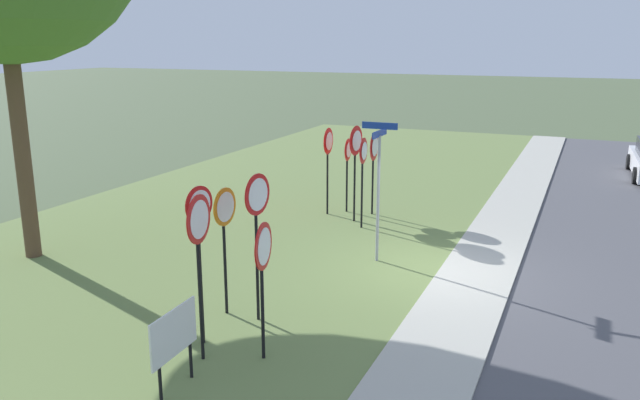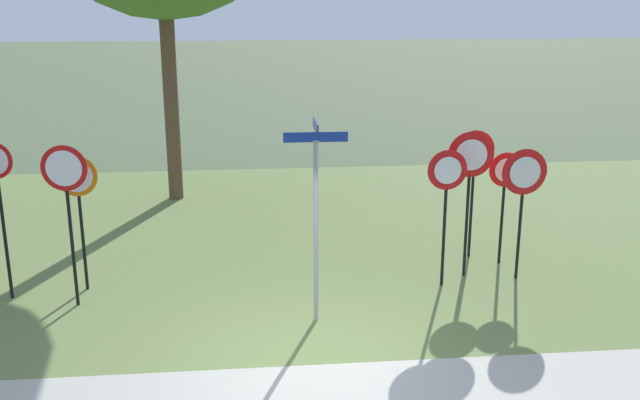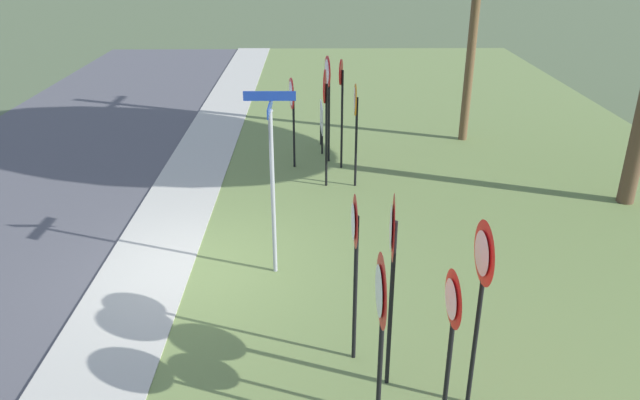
{
  "view_description": "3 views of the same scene",
  "coord_description": "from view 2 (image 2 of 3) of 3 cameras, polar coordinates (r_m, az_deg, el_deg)",
  "views": [
    {
      "loc": [
        -13.16,
        -2.8,
        4.99
      ],
      "look_at": [
        0.16,
        2.91,
        1.33
      ],
      "focal_mm": 35.83,
      "sensor_mm": 36.0,
      "label": 1
    },
    {
      "loc": [
        -0.84,
        -8.88,
        4.96
      ],
      "look_at": [
        0.4,
        3.39,
        1.47
      ],
      "focal_mm": 40.22,
      "sensor_mm": 36.0,
      "label": 2
    },
    {
      "loc": [
        9.29,
        2.13,
        5.46
      ],
      "look_at": [
        -0.57,
        2.26,
        1.08
      ],
      "focal_mm": 33.88,
      "sensor_mm": 36.0,
      "label": 3
    }
  ],
  "objects": [
    {
      "name": "ground_plane",
      "position": [
        10.21,
        -0.31,
        -13.28
      ],
      "size": [
        160.0,
        160.0,
        0.0
      ],
      "primitive_type": "plane",
      "color": "#4C5B3D"
    },
    {
      "name": "sidewalk_strip",
      "position": [
        9.5,
        0.17,
        -15.45
      ],
      "size": [
        44.0,
        1.6,
        0.06
      ],
      "primitive_type": "cube",
      "color": "#ADAA9E",
      "rests_on": "ground_plane"
    },
    {
      "name": "grass_median",
      "position": [
        15.7,
        -2.39,
        -2.56
      ],
      "size": [
        44.0,
        12.0,
        0.04
      ],
      "primitive_type": "cube",
      "color": "olive",
      "rests_on": "ground_plane"
    },
    {
      "name": "stop_sign_near_left",
      "position": [
        12.04,
        -19.53,
        0.72
      ],
      "size": [
        0.74,
        0.12,
        2.71
      ],
      "rotation": [
        0.0,
        0.0,
        -0.09
      ],
      "color": "black",
      "rests_on": "grass_median"
    },
    {
      "name": "stop_sign_far_center",
      "position": [
        12.73,
        -18.68,
        0.45
      ],
      "size": [
        0.7,
        0.1,
        2.4
      ],
      "rotation": [
        0.0,
        0.0,
        -0.03
      ],
      "color": "black",
      "rests_on": "grass_median"
    },
    {
      "name": "yield_sign_near_left",
      "position": [
        13.76,
        14.51,
        1.34
      ],
      "size": [
        0.65,
        0.11,
        2.18
      ],
      "rotation": [
        0.0,
        0.0,
        0.05
      ],
      "color": "black",
      "rests_on": "grass_median"
    },
    {
      "name": "yield_sign_near_right",
      "position": [
        13.93,
        12.2,
        2.87
      ],
      "size": [
        0.76,
        0.1,
        2.52
      ],
      "rotation": [
        0.0,
        0.0,
        0.02
      ],
      "color": "black",
      "rests_on": "grass_median"
    },
    {
      "name": "yield_sign_far_left",
      "position": [
        12.4,
        10.05,
        1.1
      ],
      "size": [
        0.7,
        0.1,
        2.45
      ],
      "rotation": [
        0.0,
        0.0,
        0.03
      ],
      "color": "black",
      "rests_on": "grass_median"
    },
    {
      "name": "yield_sign_far_right",
      "position": [
        12.88,
        11.87,
        2.44
      ],
      "size": [
        0.81,
        0.12,
        2.68
      ],
      "rotation": [
        0.0,
        0.0,
        -0.1
      ],
      "color": "black",
      "rests_on": "grass_median"
    },
    {
      "name": "yield_sign_center",
      "position": [
        13.03,
        15.92,
        1.3
      ],
      "size": [
        0.82,
        0.1,
        2.4
      ],
      "rotation": [
        0.0,
        0.0,
        0.02
      ],
      "color": "black",
      "rests_on": "grass_median"
    },
    {
      "name": "street_name_post",
      "position": [
        10.84,
        -0.34,
        -0.48
      ],
      "size": [
        0.96,
        0.82,
        3.19
      ],
      "rotation": [
        0.0,
        0.0,
        -0.01
      ],
      "color": "#9EA0A8",
      "rests_on": "grass_median"
    }
  ]
}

